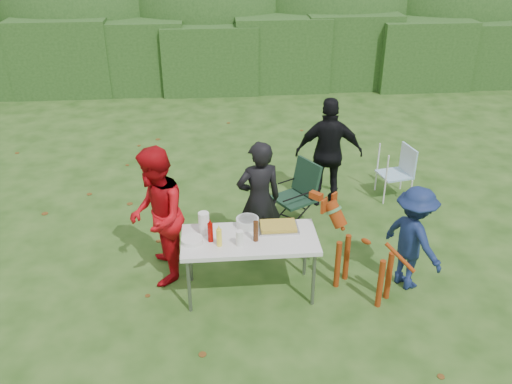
{
  "coord_description": "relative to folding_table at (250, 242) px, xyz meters",
  "views": [
    {
      "loc": [
        -0.0,
        -4.95,
        3.97
      ],
      "look_at": [
        0.47,
        0.64,
        1.0
      ],
      "focal_mm": 38.0,
      "sensor_mm": 36.0,
      "label": 1
    }
  ],
  "objects": [
    {
      "name": "dog",
      "position": [
        1.28,
        -0.11,
        -0.16
      ],
      "size": [
        1.09,
        1.1,
        1.05
      ],
      "primitive_type": null,
      "rotation": [
        0.0,
        0.0,
        2.35
      ],
      "color": "maroon",
      "rests_on": "ground"
    },
    {
      "name": "hedge_row",
      "position": [
        -0.35,
        7.94,
        0.16
      ],
      "size": [
        22.0,
        1.4,
        1.7
      ],
      "primitive_type": "cube",
      "color": "#23471C",
      "rests_on": "ground"
    },
    {
      "name": "child",
      "position": [
        1.86,
        -0.01,
        -0.05
      ],
      "size": [
        0.79,
        0.94,
        1.27
      ],
      "primitive_type": "imported",
      "rotation": [
        0.0,
        0.0,
        2.04
      ],
      "color": "#15234F",
      "rests_on": "ground"
    },
    {
      "name": "paper_towel_roll",
      "position": [
        -0.5,
        0.14,
        0.18
      ],
      "size": [
        0.12,
        0.12,
        0.26
      ],
      "primitive_type": "cylinder",
      "color": "white",
      "rests_on": "folding_table"
    },
    {
      "name": "pasta_bowl",
      "position": [
        -0.01,
        0.25,
        0.1
      ],
      "size": [
        0.26,
        0.26,
        0.1
      ],
      "primitive_type": "cylinder",
      "color": "silver",
      "rests_on": "folding_table"
    },
    {
      "name": "ground",
      "position": [
        -0.35,
        -0.06,
        -0.69
      ],
      "size": [
        80.0,
        80.0,
        0.0
      ],
      "primitive_type": "plane",
      "color": "#1E4211"
    },
    {
      "name": "plate_stack",
      "position": [
        -0.63,
        -0.04,
        0.08
      ],
      "size": [
        0.24,
        0.24,
        0.05
      ],
      "primitive_type": "cylinder",
      "color": "white",
      "rests_on": "folding_table"
    },
    {
      "name": "person_red_jacket",
      "position": [
        -1.03,
        0.39,
        0.15
      ],
      "size": [
        0.68,
        0.85,
        1.67
      ],
      "primitive_type": "imported",
      "rotation": [
        0.0,
        0.0,
        -1.51
      ],
      "color": "#B60A12",
      "rests_on": "ground"
    },
    {
      "name": "beer_bottle",
      "position": [
        0.06,
        -0.06,
        0.17
      ],
      "size": [
        0.06,
        0.06,
        0.24
      ],
      "primitive_type": "cylinder",
      "color": "#47230F",
      "rests_on": "folding_table"
    },
    {
      "name": "person_black_puffy",
      "position": [
        1.3,
        2.02,
        0.14
      ],
      "size": [
        1.01,
        0.52,
        1.64
      ],
      "primitive_type": "imported",
      "rotation": [
        0.0,
        0.0,
        3.01
      ],
      "color": "black",
      "rests_on": "ground"
    },
    {
      "name": "camping_chair",
      "position": [
        0.72,
        1.47,
        -0.23
      ],
      "size": [
        0.78,
        0.78,
        0.92
      ],
      "primitive_type": null,
      "rotation": [
        0.0,
        0.0,
        3.67
      ],
      "color": "#173223",
      "rests_on": "ground"
    },
    {
      "name": "shrub_backdrop",
      "position": [
        -0.35,
        9.54,
        0.91
      ],
      "size": [
        20.0,
        2.6,
        3.2
      ],
      "primitive_type": "ellipsoid",
      "color": "#3D6628",
      "rests_on": "ground"
    },
    {
      "name": "person_cook",
      "position": [
        0.17,
        0.79,
        0.09
      ],
      "size": [
        0.63,
        0.47,
        1.55
      ],
      "primitive_type": "imported",
      "rotation": [
        0.0,
        0.0,
        3.34
      ],
      "color": "black",
      "rests_on": "ground"
    },
    {
      "name": "ketchup_bottle",
      "position": [
        -0.43,
        -0.03,
        0.16
      ],
      "size": [
        0.06,
        0.06,
        0.22
      ],
      "primitive_type": "cylinder",
      "color": "#900400",
      "rests_on": "folding_table"
    },
    {
      "name": "cup_stack",
      "position": [
        -0.12,
        -0.14,
        0.14
      ],
      "size": [
        0.08,
        0.08,
        0.18
      ],
      "primitive_type": "cylinder",
      "color": "white",
      "rests_on": "folding_table"
    },
    {
      "name": "folding_table",
      "position": [
        0.0,
        0.0,
        0.0
      ],
      "size": [
        1.5,
        0.7,
        0.74
      ],
      "color": "silver",
      "rests_on": "ground"
    },
    {
      "name": "lawn_chair",
      "position": [
        2.36,
        2.15,
        -0.28
      ],
      "size": [
        0.57,
        0.57,
        0.81
      ],
      "primitive_type": null,
      "rotation": [
        0.0,
        0.0,
        3.34
      ],
      "color": "#429AC8",
      "rests_on": "ground"
    },
    {
      "name": "focaccia_bread",
      "position": [
        0.34,
        0.17,
        0.09
      ],
      "size": [
        0.4,
        0.26,
        0.04
      ],
      "primitive_type": "cube",
      "color": "gold",
      "rests_on": "food_tray"
    },
    {
      "name": "mustard_bottle",
      "position": [
        -0.34,
        -0.12,
        0.15
      ],
      "size": [
        0.06,
        0.06,
        0.2
      ],
      "primitive_type": "cylinder",
      "color": "yellow",
      "rests_on": "folding_table"
    },
    {
      "name": "food_tray",
      "position": [
        0.34,
        0.17,
        0.06
      ],
      "size": [
        0.45,
        0.3,
        0.02
      ],
      "primitive_type": "cube",
      "color": "#B7B7BA",
      "rests_on": "folding_table"
    }
  ]
}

